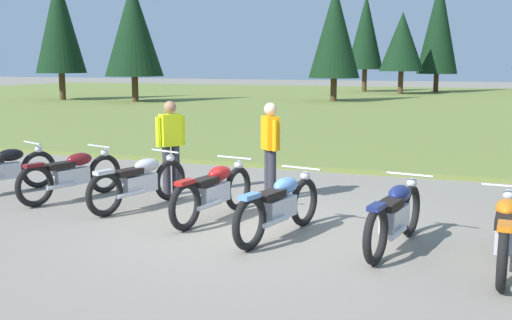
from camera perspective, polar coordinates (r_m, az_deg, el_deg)
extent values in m
plane|color=gray|center=(8.78, -1.38, -6.40)|extent=(140.00, 140.00, 0.00)
cube|color=olive|center=(34.90, 15.29, 5.01)|extent=(80.00, 44.00, 0.10)
cylinder|color=#47331E|center=(35.71, 7.21, 6.42)|extent=(0.36, 0.36, 1.43)
cone|color=black|center=(35.71, 7.32, 11.73)|extent=(2.90, 2.90, 5.19)
cylinder|color=#47331E|center=(44.53, 13.27, 6.94)|extent=(0.36, 0.36, 1.70)
cone|color=black|center=(44.53, 13.41, 10.65)|extent=(3.09, 3.09, 4.06)
cylinder|color=#47331E|center=(47.89, 16.36, 6.81)|extent=(0.36, 0.36, 1.47)
cone|color=black|center=(47.93, 16.59, 11.90)|extent=(2.97, 2.97, 7.04)
cylinder|color=#47331E|center=(47.61, 10.02, 7.22)|extent=(0.36, 0.36, 1.79)
cone|color=black|center=(47.64, 10.14, 11.63)|extent=(2.67, 2.67, 5.54)
cylinder|color=#47331E|center=(38.54, -17.53, 6.46)|extent=(0.36, 0.36, 1.69)
cone|color=black|center=(38.58, -17.80, 12.02)|extent=(2.91, 2.91, 5.81)
cylinder|color=#47331E|center=(35.71, -11.16, 6.41)|extent=(0.36, 0.36, 1.54)
cone|color=black|center=(35.72, -11.33, 11.86)|extent=(3.28, 3.28, 5.25)
torus|color=black|center=(12.21, -19.52, -0.83)|extent=(0.37, 0.68, 0.70)
cube|color=silver|center=(11.92, -22.54, -0.99)|extent=(0.44, 0.67, 0.28)
ellipsoid|color=black|center=(11.95, -21.84, 0.44)|extent=(0.43, 0.54, 0.22)
cylinder|color=silver|center=(12.10, -20.07, 1.50)|extent=(0.58, 0.28, 0.03)
sphere|color=silver|center=(12.17, -19.53, 0.95)|extent=(0.14, 0.14, 0.14)
torus|color=black|center=(11.40, -13.88, -1.24)|extent=(0.31, 0.70, 0.70)
torus|color=black|center=(10.62, -19.85, -2.27)|extent=(0.31, 0.70, 0.70)
cube|color=silver|center=(10.99, -16.77, -1.49)|extent=(0.39, 0.67, 0.28)
ellipsoid|color=maroon|center=(11.04, -16.07, 0.07)|extent=(0.40, 0.54, 0.22)
cube|color=black|center=(10.83, -17.77, -0.50)|extent=(0.36, 0.52, 0.10)
cube|color=maroon|center=(10.56, -19.94, -0.46)|extent=(0.23, 0.35, 0.06)
cylinder|color=silver|center=(11.26, -14.37, 1.24)|extent=(0.60, 0.22, 0.03)
sphere|color=silver|center=(11.35, -13.87, 0.66)|extent=(0.14, 0.14, 0.14)
cylinder|color=silver|center=(10.72, -17.62, -2.32)|extent=(0.24, 0.54, 0.07)
torus|color=black|center=(10.57, -7.99, -1.86)|extent=(0.30, 0.70, 0.70)
torus|color=black|center=(9.66, -13.87, -3.09)|extent=(0.30, 0.70, 0.70)
cube|color=silver|center=(10.09, -10.80, -2.17)|extent=(0.37, 0.67, 0.28)
ellipsoid|color=#B7B7BC|center=(10.16, -10.10, -0.47)|extent=(0.39, 0.53, 0.22)
cube|color=black|center=(9.91, -11.78, -1.12)|extent=(0.35, 0.52, 0.10)
cube|color=#B7B7BC|center=(9.59, -13.95, -1.10)|extent=(0.23, 0.35, 0.06)
cylinder|color=silver|center=(10.42, -8.44, 0.81)|extent=(0.60, 0.21, 0.03)
sphere|color=silver|center=(10.52, -7.96, 0.19)|extent=(0.14, 0.14, 0.14)
cylinder|color=silver|center=(9.81, -11.53, -3.11)|extent=(0.22, 0.55, 0.07)
torus|color=black|center=(9.79, -1.69, -2.66)|extent=(0.22, 0.71, 0.70)
torus|color=black|center=(8.66, -6.59, -4.28)|extent=(0.22, 0.71, 0.70)
cube|color=silver|center=(9.20, -3.99, -3.12)|extent=(0.30, 0.66, 0.28)
ellipsoid|color=#AD1919|center=(9.29, -3.39, -1.23)|extent=(0.34, 0.52, 0.22)
cube|color=black|center=(8.98, -4.79, -2.00)|extent=(0.30, 0.51, 0.10)
cube|color=#AD1919|center=(8.58, -6.63, -2.07)|extent=(0.19, 0.34, 0.06)
cylinder|color=silver|center=(9.61, -2.02, 0.21)|extent=(0.62, 0.14, 0.03)
sphere|color=silver|center=(9.73, -1.64, -0.45)|extent=(0.14, 0.14, 0.14)
cylinder|color=silver|center=(8.90, -4.32, -4.20)|extent=(0.16, 0.55, 0.07)
torus|color=black|center=(8.88, 4.49, -3.90)|extent=(0.26, 0.70, 0.70)
torus|color=black|center=(7.72, -0.59, -5.87)|extent=(0.26, 0.70, 0.70)
cube|color=silver|center=(8.28, 2.13, -4.48)|extent=(0.34, 0.67, 0.28)
ellipsoid|color=#598CC6|center=(8.37, 2.78, -2.38)|extent=(0.36, 0.53, 0.22)
cube|color=black|center=(8.05, 1.32, -3.27)|extent=(0.32, 0.52, 0.10)
cube|color=#598CC6|center=(7.64, -0.60, -3.40)|extent=(0.21, 0.34, 0.06)
cylinder|color=silver|center=(8.70, 4.21, -0.75)|extent=(0.61, 0.17, 0.03)
sphere|color=silver|center=(8.82, 4.58, -1.47)|extent=(0.14, 0.14, 0.14)
cylinder|color=silver|center=(7.99, 1.86, -5.73)|extent=(0.19, 0.55, 0.07)
torus|color=black|center=(8.62, 14.12, -4.56)|extent=(0.22, 0.71, 0.70)
torus|color=black|center=(7.32, 11.06, -6.88)|extent=(0.22, 0.71, 0.70)
cube|color=silver|center=(7.95, 12.73, -5.28)|extent=(0.30, 0.66, 0.28)
ellipsoid|color=navy|center=(8.06, 13.19, -3.07)|extent=(0.34, 0.52, 0.22)
cube|color=black|center=(7.70, 12.29, -4.06)|extent=(0.30, 0.51, 0.10)
cube|color=navy|center=(7.24, 11.14, -4.29)|extent=(0.19, 0.34, 0.06)
cylinder|color=silver|center=(8.42, 14.07, -1.33)|extent=(0.62, 0.14, 0.03)
sphere|color=silver|center=(8.56, 14.26, -2.06)|extent=(0.14, 0.14, 0.14)
cylinder|color=silver|center=(7.66, 13.03, -6.62)|extent=(0.16, 0.55, 0.07)
torus|color=black|center=(8.22, 22.23, -5.63)|extent=(0.14, 0.70, 0.70)
torus|color=black|center=(6.87, 21.92, -8.45)|extent=(0.14, 0.70, 0.70)
cube|color=silver|center=(7.53, 22.11, -6.55)|extent=(0.23, 0.65, 0.28)
ellipsoid|color=orange|center=(7.64, 22.28, -4.17)|extent=(0.29, 0.49, 0.22)
cube|color=black|center=(7.27, 22.17, -5.32)|extent=(0.25, 0.49, 0.10)
cube|color=orange|center=(6.78, 22.09, -5.70)|extent=(0.16, 0.33, 0.06)
cylinder|color=silver|center=(8.02, 22.43, -2.27)|extent=(0.62, 0.06, 0.03)
sphere|color=silver|center=(8.16, 22.40, -3.01)|extent=(0.14, 0.14, 0.14)
cylinder|color=#2D2D38|center=(10.96, -8.30, -1.00)|extent=(0.14, 0.14, 0.88)
cylinder|color=#2D2D38|center=(11.03, -7.44, -0.92)|extent=(0.14, 0.14, 0.88)
cube|color=#D8EA19|center=(10.89, -7.95, 2.77)|extent=(0.39, 0.42, 0.56)
sphere|color=#9E7051|center=(10.86, -8.00, 4.87)|extent=(0.22, 0.22, 0.22)
cylinder|color=#D8EA19|center=(10.81, -9.06, 2.59)|extent=(0.09, 0.09, 0.52)
cylinder|color=#D8EA19|center=(10.99, -6.85, 2.74)|extent=(0.09, 0.09, 0.52)
cylinder|color=#2D2D38|center=(10.56, 1.16, -1.29)|extent=(0.14, 0.14, 0.88)
cylinder|color=#2D2D38|center=(10.39, 1.49, -1.46)|extent=(0.14, 0.14, 0.88)
cube|color=orange|center=(10.37, 1.34, 2.54)|extent=(0.40, 0.42, 0.56)
sphere|color=beige|center=(10.33, 1.35, 4.74)|extent=(0.22, 0.22, 0.22)
cylinder|color=orange|center=(10.59, 0.92, 2.57)|extent=(0.09, 0.09, 0.52)
cylinder|color=orange|center=(10.16, 1.78, 2.29)|extent=(0.09, 0.09, 0.52)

